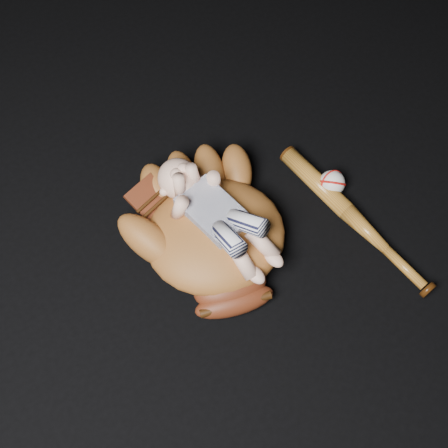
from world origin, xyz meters
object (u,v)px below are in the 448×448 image
(newborn_baby, at_px, (222,218))
(baseball, at_px, (332,183))
(baseball_glove, at_px, (215,232))
(baseball_bat, at_px, (355,219))

(newborn_baby, relative_size, baseball, 5.40)
(baseball_glove, relative_size, baseball, 7.06)
(baseball, bearing_deg, baseball_bat, -97.15)
(baseball_glove, relative_size, baseball_bat, 0.94)
(baseball_bat, bearing_deg, newborn_baby, 155.36)
(newborn_baby, height_order, baseball_bat, newborn_baby)
(baseball_glove, height_order, baseball, baseball_glove)
(newborn_baby, bearing_deg, baseball_glove, 167.21)
(baseball_glove, height_order, baseball_bat, baseball_glove)
(baseball_bat, bearing_deg, baseball, 82.85)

